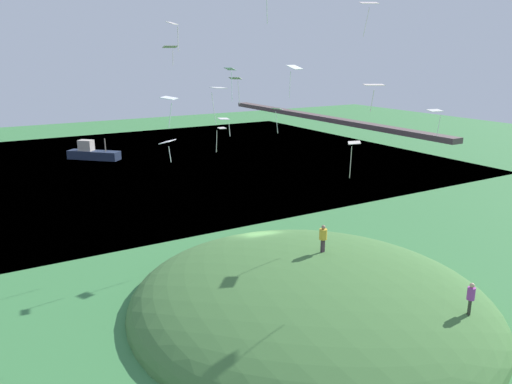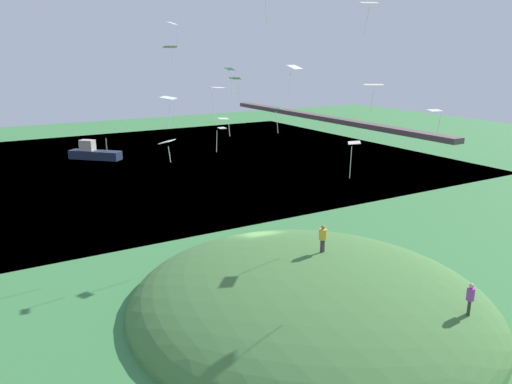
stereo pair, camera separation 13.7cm
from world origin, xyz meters
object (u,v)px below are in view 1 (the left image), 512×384
at_px(kite_4, 173,26).
at_px(kite_6, 230,72).
at_px(kite_3, 236,80).
at_px(kite_14, 277,111).
at_px(kite_5, 170,48).
at_px(kite_1, 224,119).
at_px(kite_2, 218,90).
at_px(kite_10, 369,5).
at_px(kite_13, 169,100).
at_px(kite_7, 435,112).
at_px(kite_8, 221,130).
at_px(person_with_child, 471,295).
at_px(kite_11, 168,142).
at_px(kite_12, 354,145).
at_px(kite_0, 294,69).
at_px(person_near_shore, 323,236).
at_px(boat_on_lake, 93,153).
at_px(kite_15, 374,86).

height_order(kite_4, kite_6, kite_4).
bearing_deg(kite_3, kite_4, -43.89).
bearing_deg(kite_14, kite_3, -137.96).
bearing_deg(kite_5, kite_14, 92.54).
bearing_deg(kite_1, kite_2, 165.58).
bearing_deg(kite_10, kite_4, -95.44).
bearing_deg(kite_14, kite_13, -49.96).
xyz_separation_m(kite_1, kite_4, (1.35, -3.45, 5.01)).
height_order(kite_7, kite_8, kite_7).
height_order(person_with_child, kite_7, kite_7).
relative_size(kite_1, kite_11, 0.89).
xyz_separation_m(kite_4, kite_6, (-4.29, 5.46, -2.48)).
relative_size(person_with_child, kite_4, 1.17).
relative_size(kite_2, kite_13, 1.66).
xyz_separation_m(kite_7, kite_13, (-1.89, -14.52, 1.18)).
xyz_separation_m(kite_12, kite_14, (-7.74, -0.57, 1.35)).
relative_size(kite_10, kite_11, 1.73).
bearing_deg(kite_4, kite_12, 81.17).
bearing_deg(kite_0, kite_6, -153.35).
height_order(kite_8, kite_10, kite_10).
height_order(person_near_shore, kite_11, kite_11).
distance_m(kite_8, kite_14, 4.98).
distance_m(kite_1, kite_7, 11.74).
height_order(kite_3, kite_11, kite_3).
distance_m(boat_on_lake, kite_6, 41.30).
bearing_deg(kite_7, kite_14, -169.10).
relative_size(person_near_shore, kite_1, 1.60).
relative_size(kite_4, kite_6, 0.65).
xyz_separation_m(kite_2, kite_7, (8.84, 8.71, -0.98)).
height_order(kite_5, kite_6, kite_5).
relative_size(kite_3, kite_6, 0.91).
bearing_deg(kite_2, kite_12, 57.34).
bearing_deg(kite_1, person_with_child, 28.53).
xyz_separation_m(boat_on_lake, person_with_child, (54.94, 4.90, 1.80)).
xyz_separation_m(kite_7, kite_12, (-4.39, -1.77, -2.30)).
distance_m(person_near_shore, kite_10, 13.81).
relative_size(boat_on_lake, kite_11, 5.43).
height_order(boat_on_lake, kite_6, kite_6).
height_order(person_with_child, kite_13, kite_13).
bearing_deg(kite_12, kite_0, -119.82).
distance_m(kite_1, kite_6, 4.37).
xyz_separation_m(kite_2, kite_15, (6.59, 6.24, 0.37)).
bearing_deg(kite_1, kite_14, 124.96).
distance_m(person_with_child, kite_12, 11.08).
xyz_separation_m(boat_on_lake, kite_8, (38.33, 0.03, 7.98)).
distance_m(kite_1, kite_5, 6.10).
height_order(person_with_child, kite_6, kite_6).
xyz_separation_m(kite_1, kite_7, (7.41, 9.08, 0.62)).
distance_m(boat_on_lake, person_with_child, 55.19).
height_order(kite_7, kite_13, kite_13).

